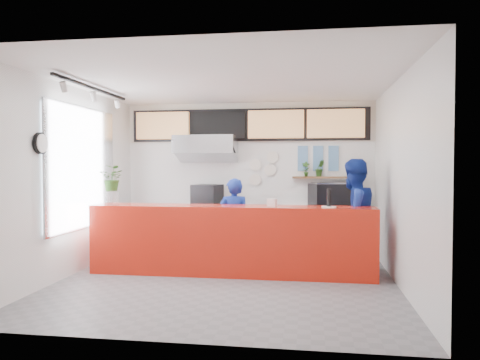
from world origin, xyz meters
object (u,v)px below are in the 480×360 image
Objects in this scene: service_counter at (231,240)px; pepper_mill at (329,198)px; espresso_machine at (331,196)px; panini_oven at (207,196)px; staff_center at (234,223)px; staff_right at (353,216)px.

service_counter is 1.68m from pepper_mill.
service_counter is 16.64× the size of pepper_mill.
panini_oven is at bearing 161.44° from espresso_machine.
service_counter is 0.57m from staff_center.
espresso_machine is 2.15m from staff_center.
espresso_machine is at bearing -117.65° from staff_right.
panini_oven is at bearing -71.79° from staff_center.
espresso_machine is (2.43, 0.00, 0.02)m from panini_oven.
staff_right is at bearing 52.23° from pepper_mill.
staff_center is (0.74, -1.27, -0.37)m from panini_oven.
espresso_machine is at bearing 12.91° from panini_oven.
staff_center is at bearing 94.55° from service_counter.
staff_right reaches higher than espresso_machine.
staff_right is 6.83× the size of pepper_mill.
panini_oven is 0.67× the size of espresso_machine.
pepper_mill is (1.53, -0.07, 0.70)m from service_counter.
staff_right is (1.94, 0.46, 0.37)m from service_counter.
panini_oven is 1.51m from staff_center.
pepper_mill is at bearing -112.19° from espresso_machine.
pepper_mill is at bearing -26.08° from panini_oven.
staff_center is (-0.04, 0.53, 0.21)m from service_counter.
staff_center is 5.63× the size of pepper_mill.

